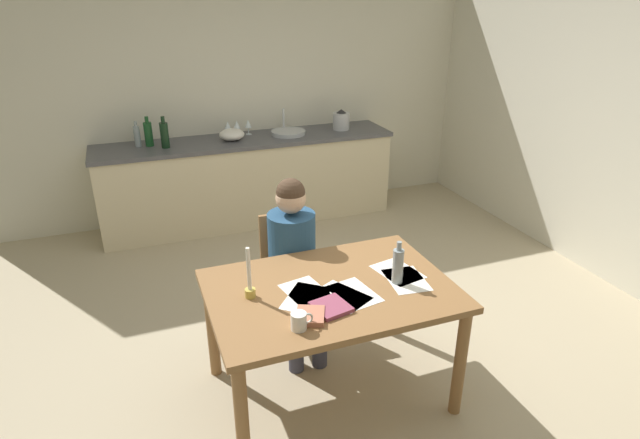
# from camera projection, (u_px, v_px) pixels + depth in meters

# --- Properties ---
(ground_plane) EXTENTS (5.20, 5.20, 0.04)m
(ground_plane) POSITION_uv_depth(u_px,v_px,m) (325.00, 338.00, 3.81)
(ground_plane) COLOR tan
(wall_back) EXTENTS (5.20, 0.12, 2.60)m
(wall_back) POSITION_uv_depth(u_px,v_px,m) (236.00, 93.00, 5.50)
(wall_back) COLOR beige
(wall_back) RESTS_ON ground
(wall_right) EXTENTS (0.12, 5.20, 2.60)m
(wall_right) POSITION_uv_depth(u_px,v_px,m) (635.00, 128.00, 4.11)
(wall_right) COLOR beige
(wall_right) RESTS_ON ground
(kitchen_counter) EXTENTS (3.03, 0.64, 0.90)m
(kitchen_counter) POSITION_uv_depth(u_px,v_px,m) (249.00, 180.00, 5.53)
(kitchen_counter) COLOR beige
(kitchen_counter) RESTS_ON ground
(dining_table) EXTENTS (1.38, 0.96, 0.75)m
(dining_table) POSITION_uv_depth(u_px,v_px,m) (330.00, 302.00, 3.02)
(dining_table) COLOR olive
(dining_table) RESTS_ON ground
(chair_at_table) EXTENTS (0.43, 0.43, 0.87)m
(chair_at_table) POSITION_uv_depth(u_px,v_px,m) (290.00, 270.00, 3.70)
(chair_at_table) COLOR olive
(chair_at_table) RESTS_ON ground
(person_seated) EXTENTS (0.34, 0.60, 1.19)m
(person_seated) POSITION_uv_depth(u_px,v_px,m) (294.00, 255.00, 3.49)
(person_seated) COLOR navy
(person_seated) RESTS_ON ground
(coffee_mug) EXTENTS (0.12, 0.08, 0.09)m
(coffee_mug) POSITION_uv_depth(u_px,v_px,m) (299.00, 321.00, 2.60)
(coffee_mug) COLOR white
(coffee_mug) RESTS_ON dining_table
(candlestick) EXTENTS (0.06, 0.06, 0.30)m
(candlestick) POSITION_uv_depth(u_px,v_px,m) (250.00, 283.00, 2.86)
(candlestick) COLOR gold
(candlestick) RESTS_ON dining_table
(book_magazine) EXTENTS (0.20, 0.21, 0.03)m
(book_magazine) POSITION_uv_depth(u_px,v_px,m) (310.00, 316.00, 2.70)
(book_magazine) COLOR #B96E53
(book_magazine) RESTS_ON dining_table
(book_cookery) EXTENTS (0.21, 0.22, 0.02)m
(book_cookery) POSITION_uv_depth(u_px,v_px,m) (331.00, 307.00, 2.78)
(book_cookery) COLOR #90405A
(book_cookery) RESTS_ON dining_table
(paper_letter) EXTENTS (0.26, 0.33, 0.00)m
(paper_letter) POSITION_uv_depth(u_px,v_px,m) (354.00, 294.00, 2.92)
(paper_letter) COLOR white
(paper_letter) RESTS_ON dining_table
(paper_bill) EXTENTS (0.26, 0.33, 0.00)m
(paper_bill) POSITION_uv_depth(u_px,v_px,m) (306.00, 292.00, 2.94)
(paper_bill) COLOR white
(paper_bill) RESTS_ON dining_table
(paper_envelope) EXTENTS (0.33, 0.36, 0.00)m
(paper_envelope) POSITION_uv_depth(u_px,v_px,m) (341.00, 296.00, 2.90)
(paper_envelope) COLOR white
(paper_envelope) RESTS_ON dining_table
(paper_receipt) EXTENTS (0.27, 0.33, 0.00)m
(paper_receipt) POSITION_uv_depth(u_px,v_px,m) (398.00, 272.00, 3.15)
(paper_receipt) COLOR white
(paper_receipt) RESTS_ON dining_table
(paper_notice) EXTENTS (0.35, 0.36, 0.00)m
(paper_notice) POSITION_uv_depth(u_px,v_px,m) (306.00, 298.00, 2.88)
(paper_notice) COLOR white
(paper_notice) RESTS_ON dining_table
(paper_flyer) EXTENTS (0.24, 0.32, 0.00)m
(paper_flyer) POSITION_uv_depth(u_px,v_px,m) (406.00, 280.00, 3.06)
(paper_flyer) COLOR white
(paper_flyer) RESTS_ON dining_table
(wine_bottle_on_table) EXTENTS (0.06, 0.06, 0.26)m
(wine_bottle_on_table) POSITION_uv_depth(u_px,v_px,m) (398.00, 266.00, 2.99)
(wine_bottle_on_table) COLOR #8C999E
(wine_bottle_on_table) RESTS_ON dining_table
(sink_unit) EXTENTS (0.36, 0.36, 0.24)m
(sink_unit) POSITION_uv_depth(u_px,v_px,m) (288.00, 132.00, 5.49)
(sink_unit) COLOR #B2B7BC
(sink_unit) RESTS_ON kitchen_counter
(bottle_oil) EXTENTS (0.06, 0.06, 0.25)m
(bottle_oil) POSITION_uv_depth(u_px,v_px,m) (137.00, 136.00, 5.03)
(bottle_oil) COLOR #8C999E
(bottle_oil) RESTS_ON kitchen_counter
(bottle_vinegar) EXTENTS (0.08, 0.08, 0.29)m
(bottle_vinegar) POSITION_uv_depth(u_px,v_px,m) (148.00, 134.00, 5.05)
(bottle_vinegar) COLOR #194C23
(bottle_vinegar) RESTS_ON kitchen_counter
(bottle_wine_red) EXTENTS (0.08, 0.08, 0.30)m
(bottle_wine_red) POSITION_uv_depth(u_px,v_px,m) (165.00, 135.00, 4.99)
(bottle_wine_red) COLOR black
(bottle_wine_red) RESTS_ON kitchen_counter
(mixing_bowl) EXTENTS (0.25, 0.25, 0.11)m
(mixing_bowl) POSITION_uv_depth(u_px,v_px,m) (232.00, 135.00, 5.27)
(mixing_bowl) COLOR white
(mixing_bowl) RESTS_ON kitchen_counter
(stovetop_kettle) EXTENTS (0.18, 0.18, 0.22)m
(stovetop_kettle) POSITION_uv_depth(u_px,v_px,m) (341.00, 120.00, 5.65)
(stovetop_kettle) COLOR #B7BABF
(stovetop_kettle) RESTS_ON kitchen_counter
(wine_glass_near_sink) EXTENTS (0.07, 0.07, 0.15)m
(wine_glass_near_sink) POSITION_uv_depth(u_px,v_px,m) (248.00, 124.00, 5.46)
(wine_glass_near_sink) COLOR silver
(wine_glass_near_sink) RESTS_ON kitchen_counter
(wine_glass_by_kettle) EXTENTS (0.07, 0.07, 0.15)m
(wine_glass_by_kettle) POSITION_uv_depth(u_px,v_px,m) (237.00, 125.00, 5.42)
(wine_glass_by_kettle) COLOR silver
(wine_glass_by_kettle) RESTS_ON kitchen_counter
(wine_glass_back_left) EXTENTS (0.07, 0.07, 0.15)m
(wine_glass_back_left) POSITION_uv_depth(u_px,v_px,m) (228.00, 126.00, 5.39)
(wine_glass_back_left) COLOR silver
(wine_glass_back_left) RESTS_ON kitchen_counter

